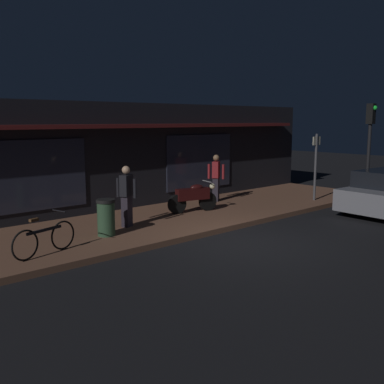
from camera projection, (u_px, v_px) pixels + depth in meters
The scene contains 10 objects.
ground_plane at pixel (243, 242), 11.39m from camera, with size 60.00×60.00×0.00m, color black.
sidewalk_slab at pixel (167, 220), 13.57m from camera, with size 18.00×4.00×0.15m, color brown.
storefront_building at pixel (105, 156), 15.77m from camera, with size 18.00×3.30×3.60m.
motorcycle at pixel (194, 197), 14.32m from camera, with size 1.68×0.67×0.97m.
bicycle_parked at pixel (45, 239), 9.77m from camera, with size 1.62×0.54×0.91m.
person_photographer at pixel (127, 195), 12.29m from camera, with size 0.44×0.59×1.67m.
person_bystander at pixel (216, 177), 16.20m from camera, with size 0.44×0.56×1.67m.
sign_post at pixel (316, 163), 16.34m from camera, with size 0.44×0.09×2.40m.
trash_bin at pixel (106, 217), 11.40m from camera, with size 0.48×0.48×0.93m.
traffic_light_pole at pixel (370, 136), 15.82m from camera, with size 0.24×0.33×3.60m.
Camera 1 is at (-8.39, -7.31, 3.04)m, focal length 42.45 mm.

